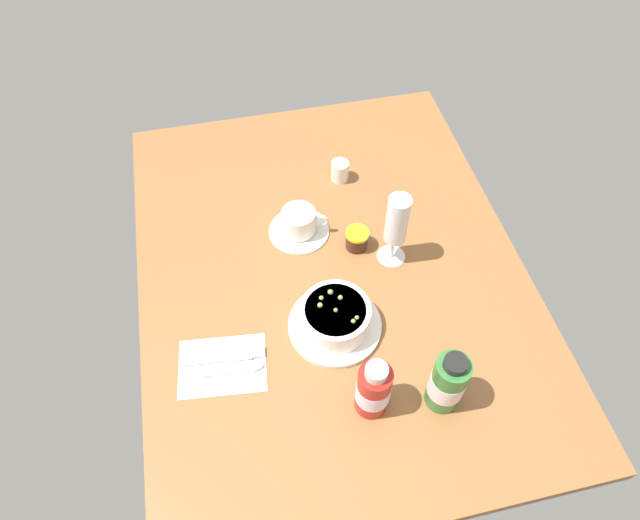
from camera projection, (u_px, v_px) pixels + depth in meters
ground_plane at (331, 271)px, 125.49cm from camera, size 110.00×84.00×3.00cm
porridge_bowl at (335, 318)px, 112.47cm from camera, size 19.11×19.11×7.54cm
cutlery_setting at (225, 365)px, 109.86cm from camera, size 14.38×18.35×0.90cm
coffee_cup at (299, 223)px, 128.12cm from camera, size 14.02×14.02×6.49cm
creamer_jug at (340, 170)px, 138.53cm from camera, size 5.13×4.39×5.76cm
wine_glass at (397, 224)px, 116.64cm from camera, size 6.32×6.32×18.63cm
jam_jar at (357, 239)px, 125.87cm from camera, size 5.24×5.24×4.88cm
sauce_bottle_red at (375, 389)px, 100.00cm from camera, size 6.26×6.26×14.98cm
sauce_bottle_green at (447, 382)px, 100.33cm from camera, size 6.52×6.52×15.49cm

